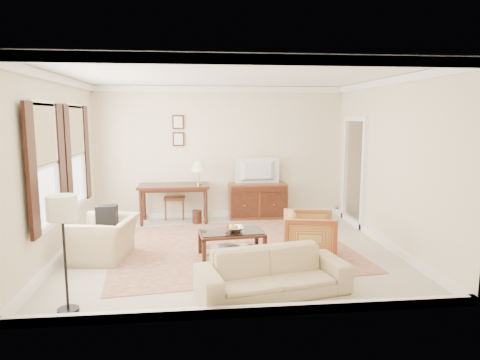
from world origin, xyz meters
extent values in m
cube|color=beige|center=(0.00, 0.00, 0.00)|extent=(5.50, 5.00, 0.01)
cube|color=white|center=(0.00, 0.00, 2.90)|extent=(5.50, 5.00, 0.01)
cube|color=beige|center=(0.00, 2.50, 1.45)|extent=(5.50, 0.01, 2.90)
cube|color=beige|center=(0.00, -2.50, 1.45)|extent=(5.50, 0.01, 2.90)
cube|color=beige|center=(-2.75, 0.00, 1.45)|extent=(0.01, 5.00, 2.90)
cube|color=beige|center=(2.75, 0.00, 1.45)|extent=(0.01, 5.00, 2.90)
cube|color=beige|center=(4.25, 1.15, 0.00)|extent=(3.00, 2.70, 0.01)
cube|color=brown|center=(0.02, 0.10, 0.01)|extent=(4.32, 3.82, 0.01)
cube|color=#462014|center=(-1.02, 2.03, 0.79)|extent=(1.49, 0.74, 0.05)
cylinder|color=#462014|center=(-1.69, 1.74, 0.38)|extent=(0.07, 0.07, 0.76)
cylinder|color=#462014|center=(-0.36, 1.74, 0.38)|extent=(0.07, 0.07, 0.76)
cylinder|color=#462014|center=(-1.69, 2.32, 0.38)|extent=(0.07, 0.07, 0.76)
cylinder|color=#462014|center=(-0.36, 2.32, 0.38)|extent=(0.07, 0.07, 0.76)
cube|color=brown|center=(0.80, 2.23, 0.39)|extent=(1.27, 0.49, 0.78)
imported|color=black|center=(0.80, 2.21, 1.24)|extent=(0.93, 0.53, 0.12)
cube|color=#462014|center=(-0.01, -0.39, 0.39)|extent=(1.07, 0.70, 0.04)
cube|color=silver|center=(-0.01, -0.39, 0.43)|extent=(1.01, 0.63, 0.01)
cube|color=silver|center=(-0.01, -0.39, 0.14)|extent=(0.99, 0.61, 0.02)
cube|color=#462014|center=(-0.46, -0.70, 0.20)|extent=(0.07, 0.07, 0.39)
cube|color=#462014|center=(0.49, -0.60, 0.20)|extent=(0.07, 0.07, 0.39)
cube|color=#462014|center=(-0.51, -0.17, 0.20)|extent=(0.07, 0.07, 0.39)
cube|color=#462014|center=(0.44, -0.07, 0.20)|extent=(0.07, 0.07, 0.39)
imported|color=silver|center=(0.04, -0.41, 0.48)|extent=(0.42, 0.42, 0.10)
imported|color=brown|center=(-0.13, -0.39, 0.17)|extent=(0.23, 0.22, 0.38)
imported|color=brown|center=(0.22, -0.38, 0.17)|extent=(0.25, 0.18, 0.38)
imported|color=#943F20|center=(1.22, -0.55, 0.41)|extent=(0.88, 0.92, 0.82)
imported|color=tan|center=(-2.02, -0.25, 0.44)|extent=(0.82, 1.11, 0.89)
cube|color=black|center=(-1.99, -0.14, 0.69)|extent=(0.32, 0.38, 0.40)
imported|color=tan|center=(0.38, -1.88, 0.37)|extent=(1.98, 0.93, 0.75)
cylinder|color=black|center=(-2.07, -2.13, 0.02)|extent=(0.24, 0.24, 0.04)
cylinder|color=black|center=(-2.07, -2.13, 0.59)|extent=(0.03, 0.03, 1.15)
cylinder|color=silver|center=(-2.07, -2.13, 1.23)|extent=(0.34, 0.34, 0.28)
camera|label=1|loc=(-0.58, -7.00, 2.25)|focal=32.00mm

